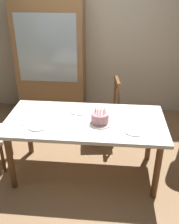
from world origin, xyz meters
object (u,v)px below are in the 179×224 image
Objects in this scene: plate_near_celebrant at (37,126)px; plate_near_guest at (134,131)px; plate_far_side at (79,111)px; dining_table at (85,126)px; chair_spindle_back at (104,112)px; china_cabinet at (51,61)px; birthday_cake at (100,119)px.

plate_near_guest is (1.03, 0.00, 0.00)m from plate_near_celebrant.
plate_far_side is at bearing 44.02° from plate_near_celebrant.
plate_near_celebrant is at bearing -158.43° from dining_table.
plate_near_celebrant is at bearing -125.68° from chair_spindle_back.
plate_near_guest is 0.12× the size of china_cabinet.
china_cabinet is (-0.64, 1.36, 0.20)m from plate_far_side.
plate_near_celebrant is 0.23× the size of chair_spindle_back.
china_cabinet reaches higher than plate_near_guest.
chair_spindle_back is (0.19, 0.76, -0.20)m from dining_table.
plate_near_celebrant is 1.00× the size of plate_far_side.
birthday_cake is at bearing 159.81° from plate_near_guest.
birthday_cake is at bearing 11.57° from plate_near_celebrant.
plate_near_guest reaches higher than dining_table.
dining_table is 8.18× the size of plate_near_celebrant.
dining_table is at bearing -65.30° from plate_far_side.
dining_table is 0.58m from plate_near_guest.
plate_far_side is 0.12× the size of china_cabinet.
dining_table is 8.18× the size of plate_far_side.
china_cabinet is at bearing 115.19° from dining_table.
dining_table is 6.42× the size of birthday_cake.
plate_far_side is 0.74m from plate_near_guest.
china_cabinet is (-0.73, 1.56, 0.29)m from dining_table.
birthday_cake is at bearing -91.43° from chair_spindle_back.
plate_near_guest is at bearing -20.19° from birthday_cake.
dining_table is 0.23m from birthday_cake.
birthday_cake reaches higher than plate_near_celebrant.
plate_far_side is at bearing 148.15° from plate_near_guest.
plate_far_side is 1.52m from china_cabinet.
plate_far_side reaches higher than dining_table.
plate_near_celebrant is at bearing 180.00° from plate_near_guest.
plate_near_celebrant is (-0.49, -0.20, 0.09)m from dining_table.
chair_spindle_back reaches higher than birthday_cake.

